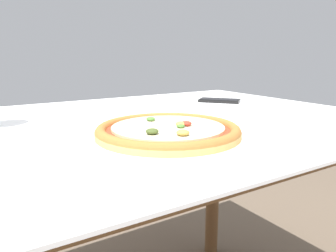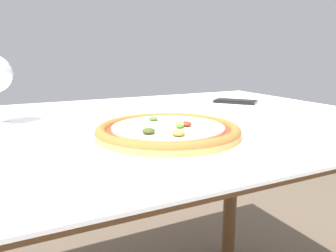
{
  "view_description": "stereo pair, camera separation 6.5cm",
  "coord_description": "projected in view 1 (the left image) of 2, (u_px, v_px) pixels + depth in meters",
  "views": [
    {
      "loc": [
        -0.29,
        -0.74,
        0.93
      ],
      "look_at": [
        0.05,
        -0.2,
        0.79
      ],
      "focal_mm": 35.0,
      "sensor_mm": 36.0,
      "label": 1
    },
    {
      "loc": [
        -0.23,
        -0.77,
        0.93
      ],
      "look_at": [
        0.05,
        -0.2,
        0.79
      ],
      "focal_mm": 35.0,
      "sensor_mm": 36.0,
      "label": 2
    }
  ],
  "objects": [
    {
      "name": "dining_table",
      "position": [
        108.0,
        159.0,
        0.82
      ],
      "size": [
        1.5,
        0.91,
        0.76
      ],
      "color": "brown",
      "rests_on": "ground_plane"
    },
    {
      "name": "pizza_plate",
      "position": [
        168.0,
        132.0,
        0.66
      ],
      "size": [
        0.33,
        0.33,
        0.04
      ],
      "color": "white",
      "rests_on": "dining_table"
    },
    {
      "name": "cell_phone",
      "position": [
        219.0,
        100.0,
        1.18
      ],
      "size": [
        0.15,
        0.16,
        0.01
      ],
      "color": "black",
      "rests_on": "dining_table"
    }
  ]
}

